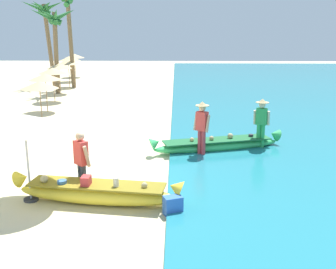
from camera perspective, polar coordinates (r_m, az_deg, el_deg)
ground_plane at (r=11.50m, az=-8.38°, el=-6.60°), size 80.00×80.00×0.00m
boat_yellow_foreground at (r=10.15m, az=-9.88°, el=-7.94°), size 4.26×1.24×0.78m
boat_green_midground at (r=14.14m, az=6.83°, el=-1.41°), size 4.68×1.87×0.71m
person_vendor_hatted at (r=13.29m, az=4.74°, el=1.30°), size 0.56×0.49×1.85m
person_tourist_customer at (r=10.49m, az=-11.96°, el=-3.47°), size 0.53×0.53×1.66m
person_vendor_assistant at (r=14.39m, az=12.86°, el=1.92°), size 0.58×0.44×1.80m
patio_umbrella_large at (r=10.20m, az=-19.39°, el=1.62°), size 2.08×2.08×2.18m
parasol_row_0 at (r=18.33m, az=-17.45°, el=6.59°), size 1.60×1.60×1.91m
parasol_row_1 at (r=21.25m, az=-16.72°, el=7.70°), size 1.60×1.60×1.91m
parasol_row_2 at (r=24.05m, az=-15.72°, el=8.54°), size 1.60×1.60×1.91m
parasol_row_3 at (r=26.83m, az=-14.91°, el=9.21°), size 1.60×1.60×1.91m
parasol_row_4 at (r=29.61m, az=-13.70°, el=9.77°), size 1.60×1.60×1.91m
parasol_row_5 at (r=32.63m, az=-13.50°, el=10.22°), size 1.60×1.60×1.91m
parasol_row_6 at (r=35.42m, az=-12.86°, el=10.60°), size 1.60×1.60×1.91m
palm_tree_tall_inland at (r=30.38m, az=-16.72°, el=15.55°), size 2.82×2.74×5.93m
palm_tree_leaning_seaward at (r=26.79m, az=-15.45°, el=14.53°), size 2.83×2.58×5.31m
palm_tree_mid_cluster at (r=29.28m, az=-13.67°, el=16.40°), size 2.56×2.71×6.53m
cooler_box at (r=9.48m, az=0.67°, el=-9.83°), size 0.49×0.41×0.44m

